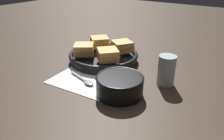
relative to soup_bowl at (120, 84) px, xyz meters
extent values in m
plane|color=#382B21|center=(-0.11, 0.08, -0.04)|extent=(4.00, 4.00, 0.00)
cube|color=white|center=(-0.16, 0.02, -0.04)|extent=(0.27, 0.23, 0.00)
cylinder|color=black|center=(0.00, 0.00, -0.01)|extent=(0.16, 0.16, 0.07)
cylinder|color=orange|center=(0.00, 0.00, 0.01)|extent=(0.14, 0.14, 0.01)
torus|color=black|center=(0.00, 0.00, 0.03)|extent=(0.16, 0.16, 0.01)
cube|color=#9E9EA3|center=(-0.20, 0.01, -0.03)|extent=(0.10, 0.03, 0.01)
ellipsoid|color=#9E9EA3|center=(-0.13, -0.01, -0.03)|extent=(0.05, 0.04, 0.01)
cylinder|color=black|center=(-0.22, 0.20, -0.03)|extent=(0.31, 0.31, 0.02)
torus|color=black|center=(-0.22, 0.20, -0.01)|extent=(0.32, 0.32, 0.02)
cube|color=#DBB26B|center=(-0.28, 0.26, 0.01)|extent=(0.12, 0.12, 0.02)
cube|color=orange|center=(-0.28, 0.26, 0.03)|extent=(0.12, 0.12, 0.01)
cube|color=#DBB26B|center=(-0.28, 0.26, 0.04)|extent=(0.12, 0.12, 0.02)
cube|color=#DBB26B|center=(-0.28, 0.14, 0.01)|extent=(0.11, 0.11, 0.02)
cube|color=orange|center=(-0.28, 0.14, 0.03)|extent=(0.12, 0.12, 0.01)
cube|color=#DBB26B|center=(-0.28, 0.14, 0.04)|extent=(0.11, 0.11, 0.02)
cube|color=#DBB26B|center=(-0.15, 0.14, 0.01)|extent=(0.12, 0.12, 0.02)
cube|color=orange|center=(-0.15, 0.14, 0.03)|extent=(0.12, 0.12, 0.01)
cube|color=#DBB26B|center=(-0.15, 0.14, 0.04)|extent=(0.12, 0.12, 0.02)
cube|color=#DBB26B|center=(-0.16, 0.27, 0.01)|extent=(0.11, 0.11, 0.02)
cube|color=orange|center=(-0.16, 0.27, 0.03)|extent=(0.12, 0.12, 0.01)
cube|color=#DBB26B|center=(-0.16, 0.27, 0.04)|extent=(0.11, 0.11, 0.02)
cylinder|color=silver|center=(0.10, 0.15, 0.02)|extent=(0.06, 0.06, 0.11)
camera|label=1|loc=(0.34, -0.55, 0.36)|focal=35.00mm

